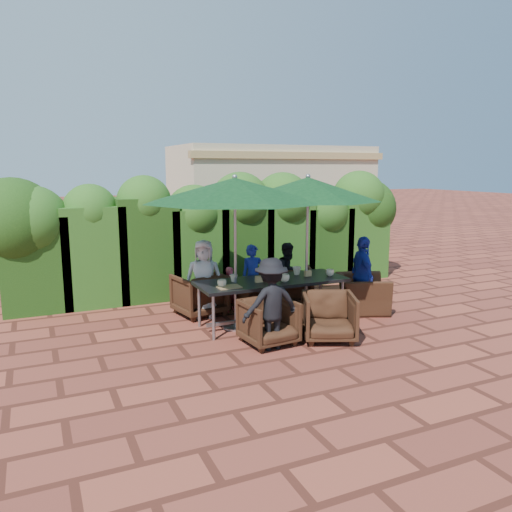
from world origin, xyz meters
name	(u,v)px	position (x,y,z in m)	size (l,w,h in m)	color
ground	(265,320)	(0.00, 0.00, 0.00)	(80.00, 80.00, 0.00)	brown
dining_table	(272,284)	(0.02, -0.22, 0.68)	(2.48, 0.90, 0.75)	black
umbrella_left	(235,190)	(-0.59, -0.15, 2.21)	(2.90, 2.90, 2.46)	gray
umbrella_right	(308,189)	(0.67, -0.21, 2.21)	(2.41, 2.41, 2.46)	gray
chair_far_left	(199,292)	(-0.90, 0.79, 0.41)	(0.79, 0.74, 0.81)	black
chair_far_mid	(252,290)	(0.07, 0.73, 0.35)	(0.69, 0.64, 0.71)	black
chair_far_right	(291,284)	(0.86, 0.69, 0.40)	(0.78, 0.73, 0.80)	black
chair_near_left	(269,320)	(-0.44, -1.06, 0.37)	(0.71, 0.67, 0.74)	black
chair_near_right	(329,315)	(0.46, -1.27, 0.39)	(0.76, 0.71, 0.78)	black
chair_end_right	(362,288)	(1.87, -0.17, 0.42)	(0.97, 0.63, 0.85)	black
adult_far_left	(204,278)	(-0.86, 0.66, 0.67)	(0.66, 0.40, 1.35)	silver
adult_far_mid	(253,277)	(0.11, 0.75, 0.59)	(0.43, 0.35, 1.19)	#1C2B98
adult_far_right	(288,273)	(0.88, 0.81, 0.58)	(0.56, 0.34, 1.17)	black
adult_near_left	(271,304)	(-0.48, -1.23, 0.66)	(0.84, 0.39, 1.32)	black
adult_end_right	(362,275)	(1.77, -0.28, 0.69)	(0.81, 0.40, 1.38)	#1C2B98
child_left	(231,289)	(-0.33, 0.75, 0.41)	(0.29, 0.24, 0.81)	#DD4E61
child_right	(269,286)	(0.44, 0.74, 0.40)	(0.29, 0.24, 0.80)	#A251B0
pedestrian_a	(262,234)	(1.90, 4.24, 0.86)	(1.61, 0.57, 1.72)	#24872E
pedestrian_b	(280,231)	(2.48, 4.33, 0.89)	(0.85, 0.52, 1.78)	#DD4E61
pedestrian_c	(311,233)	(3.36, 4.19, 0.80)	(1.03, 0.47, 1.60)	#99979F
cup_a	(222,283)	(-0.90, -0.34, 0.81)	(0.14, 0.14, 0.11)	beige
cup_b	(234,278)	(-0.60, -0.10, 0.81)	(0.13, 0.13, 0.12)	beige
cup_c	(285,278)	(0.14, -0.43, 0.81)	(0.16, 0.16, 0.13)	beige
cup_d	(297,271)	(0.58, -0.04, 0.82)	(0.15, 0.15, 0.14)	beige
cup_e	(330,273)	(1.05, -0.36, 0.81)	(0.14, 0.14, 0.11)	beige
ketchup_bottle	(262,275)	(-0.14, -0.20, 0.83)	(0.04, 0.04, 0.17)	#B20C0A
sauce_bottle	(265,275)	(-0.08, -0.18, 0.83)	(0.04, 0.04, 0.17)	#4C230C
serving_tray	(229,287)	(-0.81, -0.43, 0.76)	(0.35, 0.25, 0.02)	#987649
number_block_left	(259,279)	(-0.25, -0.29, 0.80)	(0.12, 0.06, 0.10)	tan
number_block_right	(308,273)	(0.69, -0.22, 0.80)	(0.12, 0.06, 0.10)	tan
hedge_wall	(215,226)	(-0.06, 2.32, 1.36)	(9.10, 1.60, 2.49)	black
building	(271,198)	(3.50, 6.99, 1.61)	(6.20, 3.08, 3.20)	#C0B48E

